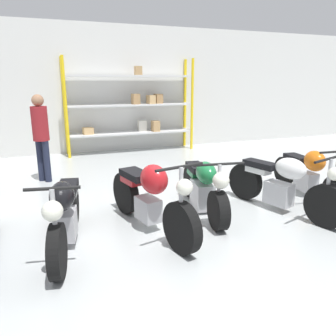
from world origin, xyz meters
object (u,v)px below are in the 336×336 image
Objects in this scene: shelving_rack at (133,106)px; motorcycle_red at (150,197)px; motorcycle_orange at (310,172)px; motorcycle_black at (65,213)px; motorcycle_green at (204,187)px; person_browsing at (41,131)px; motorcycle_white at (282,185)px.

shelving_rack is 5.51m from motorcycle_red.
motorcycle_red is at bearing -78.33° from motorcycle_orange.
motorcycle_black reaches higher than motorcycle_green.
shelving_rack is 1.74× the size of motorcycle_red.
motorcycle_red is 1.08× the size of motorcycle_orange.
motorcycle_green is (2.14, 0.46, -0.04)m from motorcycle_black.
motorcycle_green is 3.61m from person_browsing.
motorcycle_black is (-2.25, -5.41, -0.88)m from shelving_rack.
motorcycle_white is (1.16, -0.44, 0.04)m from motorcycle_green.
motorcycle_green is (1.01, 0.38, -0.09)m from motorcycle_red.
motorcycle_green is 2.13m from motorcycle_orange.
motorcycle_green is (-0.11, -4.95, -0.93)m from shelving_rack.
shelving_rack reaches higher than motorcycle_black.
motorcycle_orange is at bearing 97.97° from motorcycle_white.
person_browsing is at bearing -147.66° from motorcycle_white.
motorcycle_orange is at bearing -67.78° from shelving_rack.
shelving_rack is at bearing 167.94° from motorcycle_black.
motorcycle_orange is (2.02, -4.94, -0.90)m from shelving_rack.
shelving_rack is at bearing 177.45° from person_browsing.
motorcycle_red is 2.17m from motorcycle_white.
shelving_rack is 1.85× the size of motorcycle_black.
motorcycle_black is 0.94× the size of motorcycle_red.
shelving_rack is 3.43m from person_browsing.
shelving_rack reaches higher than motorcycle_red.
motorcycle_orange reaches higher than motorcycle_green.
shelving_rack is 1.88× the size of motorcycle_orange.
person_browsing is at bearing -129.22° from motorcycle_green.
motorcycle_red is at bearing 69.39° from person_browsing.
motorcycle_black is 1.13× the size of person_browsing.
motorcycle_orange is at bearing 104.53° from person_browsing.
motorcycle_red reaches higher than motorcycle_green.
motorcycle_white is (2.17, -0.06, -0.04)m from motorcycle_red.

